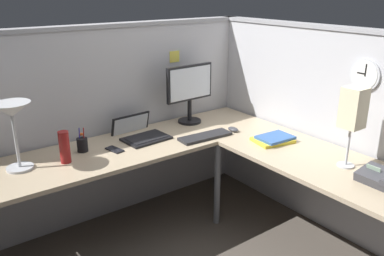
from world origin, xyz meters
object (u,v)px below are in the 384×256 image
(book_stack, at_px, (274,139))
(desk_lamp_paper, at_px, (353,110))
(laptop, at_px, (139,133))
(office_phone, at_px, (378,177))
(thermos_flask, at_px, (65,147))
(wall_clock, at_px, (365,75))
(monitor, at_px, (190,89))
(pen_cup, at_px, (82,144))
(computer_mouse, at_px, (233,129))
(cell_phone, at_px, (115,150))
(desk_lamp_dome, at_px, (12,115))
(keyboard, at_px, (205,136))

(book_stack, bearing_deg, desk_lamp_paper, -85.07)
(laptop, distance_m, office_phone, 1.73)
(thermos_flask, xyz_separation_m, wall_clock, (1.74, -1.03, 0.44))
(laptop, relative_size, office_phone, 1.93)
(monitor, distance_m, pen_cup, 1.03)
(laptop, relative_size, computer_mouse, 3.87)
(laptop, bearing_deg, office_phone, -63.99)
(pen_cup, bearing_deg, book_stack, -28.84)
(laptop, height_order, computer_mouse, laptop)
(wall_clock, bearing_deg, book_stack, 126.31)
(cell_phone, xyz_separation_m, desk_lamp_paper, (1.10, -1.15, 0.38))
(thermos_flask, distance_m, desk_lamp_paper, 1.88)
(thermos_flask, bearing_deg, computer_mouse, -9.06)
(laptop, xyz_separation_m, desk_lamp_dome, (-0.92, -0.07, 0.34))
(computer_mouse, bearing_deg, desk_lamp_paper, -81.48)
(pen_cup, xyz_separation_m, book_stack, (1.24, -0.68, -0.03))
(desk_lamp_dome, bearing_deg, computer_mouse, -10.21)
(computer_mouse, bearing_deg, monitor, 110.41)
(pen_cup, height_order, thermos_flask, thermos_flask)
(computer_mouse, relative_size, pen_cup, 0.58)
(computer_mouse, xyz_separation_m, cell_phone, (-0.96, 0.21, -0.01))
(desk_lamp_dome, bearing_deg, wall_clock, -28.71)
(thermos_flask, height_order, book_stack, thermos_flask)
(office_phone, bearing_deg, wall_clock, 47.52)
(desk_lamp_dome, distance_m, pen_cup, 0.54)
(cell_phone, xyz_separation_m, book_stack, (1.05, -0.56, 0.02))
(monitor, height_order, laptop, monitor)
(office_phone, distance_m, book_stack, 0.84)
(monitor, bearing_deg, cell_phone, -166.85)
(book_stack, height_order, desk_lamp_paper, desk_lamp_paper)
(keyboard, bearing_deg, book_stack, -42.54)
(computer_mouse, bearing_deg, laptop, 152.17)
(keyboard, height_order, desk_lamp_paper, desk_lamp_paper)
(computer_mouse, xyz_separation_m, desk_lamp_dome, (-1.59, 0.29, 0.35))
(wall_clock, bearing_deg, desk_lamp_dome, 151.29)
(keyboard, distance_m, desk_lamp_dome, 1.39)
(cell_phone, bearing_deg, wall_clock, -48.42)
(thermos_flask, bearing_deg, cell_phone, -0.25)
(office_phone, height_order, book_stack, office_phone)
(office_phone, bearing_deg, laptop, 116.01)
(wall_clock, bearing_deg, monitor, 115.43)
(laptop, xyz_separation_m, thermos_flask, (-0.64, -0.14, 0.09))
(wall_clock, bearing_deg, pen_cup, 144.05)
(laptop, relative_size, desk_lamp_paper, 0.76)
(laptop, height_order, cell_phone, laptop)
(laptop, distance_m, desk_lamp_dome, 0.98)
(monitor, relative_size, computer_mouse, 4.81)
(cell_phone, relative_size, wall_clock, 0.65)
(book_stack, distance_m, wall_clock, 0.78)
(cell_phone, relative_size, book_stack, 0.46)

